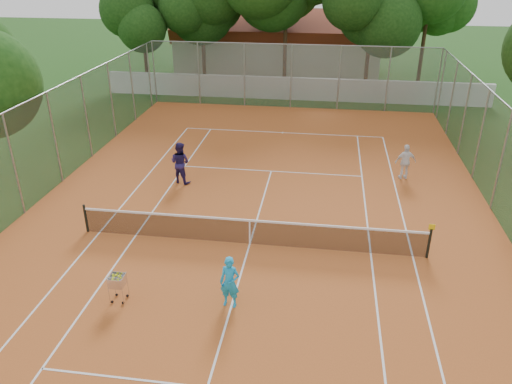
# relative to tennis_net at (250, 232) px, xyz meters

# --- Properties ---
(ground) EXTENTS (120.00, 120.00, 0.00)m
(ground) POSITION_rel_tennis_net_xyz_m (0.00, 0.00, -0.51)
(ground) COLOR #173C10
(ground) RESTS_ON ground
(court_pad) EXTENTS (18.00, 34.00, 0.02)m
(court_pad) POSITION_rel_tennis_net_xyz_m (0.00, 0.00, -0.50)
(court_pad) COLOR #B45823
(court_pad) RESTS_ON ground
(court_lines) EXTENTS (10.98, 23.78, 0.01)m
(court_lines) POSITION_rel_tennis_net_xyz_m (0.00, 0.00, -0.49)
(court_lines) COLOR white
(court_lines) RESTS_ON court_pad
(tennis_net) EXTENTS (11.88, 0.10, 0.98)m
(tennis_net) POSITION_rel_tennis_net_xyz_m (0.00, 0.00, 0.00)
(tennis_net) COLOR black
(tennis_net) RESTS_ON court_pad
(perimeter_fence) EXTENTS (18.00, 34.00, 4.00)m
(perimeter_fence) POSITION_rel_tennis_net_xyz_m (0.00, 0.00, 1.49)
(perimeter_fence) COLOR slate
(perimeter_fence) RESTS_ON ground
(boundary_wall) EXTENTS (26.00, 0.30, 1.50)m
(boundary_wall) POSITION_rel_tennis_net_xyz_m (0.00, 19.00, 0.24)
(boundary_wall) COLOR silver
(boundary_wall) RESTS_ON ground
(clubhouse) EXTENTS (16.40, 9.00, 4.40)m
(clubhouse) POSITION_rel_tennis_net_xyz_m (-2.00, 29.00, 1.69)
(clubhouse) COLOR beige
(clubhouse) RESTS_ON ground
(tropical_trees) EXTENTS (29.00, 19.00, 10.00)m
(tropical_trees) POSITION_rel_tennis_net_xyz_m (0.00, 22.00, 4.49)
(tropical_trees) COLOR black
(tropical_trees) RESTS_ON ground
(player_near) EXTENTS (0.61, 0.44, 1.57)m
(player_near) POSITION_rel_tennis_net_xyz_m (-0.04, -3.35, 0.30)
(player_near) COLOR #199DD9
(player_near) RESTS_ON court_pad
(player_far_left) EXTENTS (1.06, 0.94, 1.84)m
(player_far_left) POSITION_rel_tennis_net_xyz_m (-3.77, 4.65, 0.43)
(player_far_left) COLOR #241B52
(player_far_left) RESTS_ON court_pad
(player_far_right) EXTENTS (1.00, 0.59, 1.59)m
(player_far_right) POSITION_rel_tennis_net_xyz_m (5.93, 6.46, 0.31)
(player_far_right) COLOR white
(player_far_right) RESTS_ON court_pad
(ball_hopper) EXTENTS (0.57, 0.57, 0.92)m
(ball_hopper) POSITION_rel_tennis_net_xyz_m (-3.26, -3.60, -0.03)
(ball_hopper) COLOR silver
(ball_hopper) RESTS_ON court_pad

